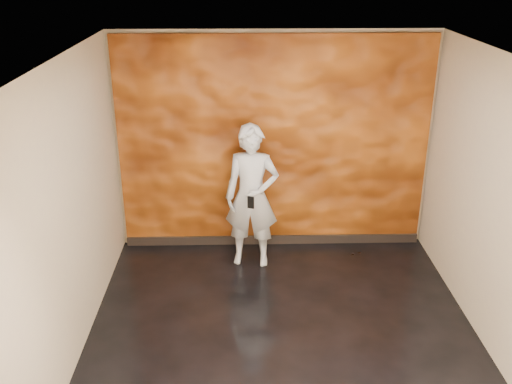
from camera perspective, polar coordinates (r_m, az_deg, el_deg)
room at (r=5.38m, az=2.93°, el=-1.63°), size 4.02×4.02×2.81m
feature_wall at (r=7.21m, az=1.79°, el=4.71°), size 3.90×0.06×2.75m
baseboard at (r=7.69m, az=1.69°, el=-4.77°), size 3.90×0.04×0.12m
man at (r=6.90m, az=-0.42°, el=-0.47°), size 0.70×0.50×1.79m
phone at (r=6.64m, az=-0.52°, el=-1.06°), size 0.08×0.04×0.15m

